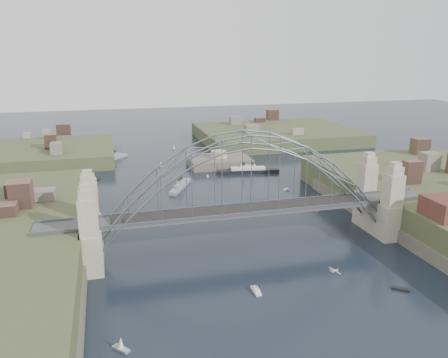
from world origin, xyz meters
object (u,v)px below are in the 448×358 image
naval_cruiser_near (180,186)px  bridge (246,191)px  ocean_liner (248,171)px  naval_cruiser_far (114,158)px  fort_island (219,166)px

naval_cruiser_near → bridge: bearing=-81.9°
bridge → naval_cruiser_near: bearing=98.1°
bridge → ocean_liner: bearing=71.6°
naval_cruiser_near → ocean_liner: bearing=24.6°
naval_cruiser_near → naval_cruiser_far: bearing=112.9°
bridge → naval_cruiser_far: bearing=105.6°
bridge → fort_island: bridge is taller
fort_island → ocean_liner: (6.93, -12.96, 1.15)m
naval_cruiser_far → ocean_liner: (43.98, -32.46, 0.07)m
bridge → naval_cruiser_far: size_ratio=7.20×
bridge → naval_cruiser_near: (-6.44, 45.43, -11.59)m
naval_cruiser_far → bridge: bearing=-74.4°
fort_island → naval_cruiser_far: fort_island is taller
naval_cruiser_near → naval_cruiser_far: naval_cruiser_far is taller
fort_island → naval_cruiser_far: bearing=152.2°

